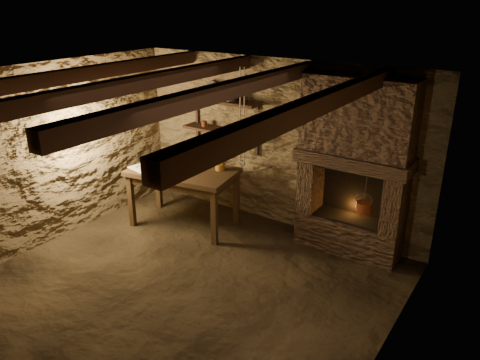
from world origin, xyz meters
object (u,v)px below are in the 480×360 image
Objects in this scene: stoneware_jug at (220,156)px; red_pot at (364,206)px; work_table at (184,195)px; iron_stockpot at (231,95)px; wooden_bowl at (157,158)px.

red_pot is at bearing -12.09° from stoneware_jug.
iron_stockpot reaches higher than work_table.
stoneware_jug is 0.88× the size of red_pot.
red_pot is (2.11, -0.12, -1.15)m from iron_stockpot.
stoneware_jug reaches higher than wooden_bowl.
wooden_bowl is 3.08m from red_pot.
red_pot is (2.03, 0.28, -0.36)m from stoneware_jug.
work_table is 7.40× the size of iron_stockpot.
iron_stockpot is at bearing 33.69° from wooden_bowl.
wooden_bowl is at bearing 172.04° from stoneware_jug.
red_pot is at bearing -3.26° from iron_stockpot.
stoneware_jug is at bearing -172.05° from red_pot.
work_table is 3.43× the size of stoneware_jug.
work_table is at bearing -166.78° from stoneware_jug.
work_table is 1.60m from iron_stockpot.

